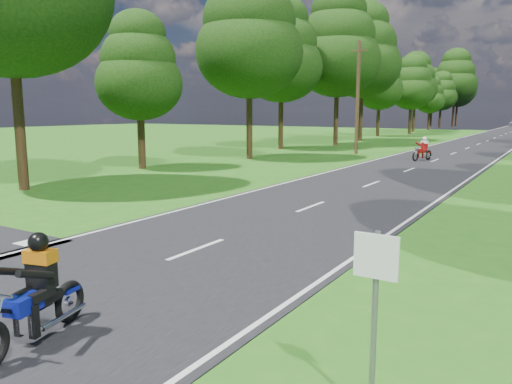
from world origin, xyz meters
The scene contains 7 objects.
ground centered at (0.00, 0.00, 0.00)m, with size 160.00×160.00×0.00m, color #246316.
main_road centered at (0.00, 50.00, 0.01)m, with size 7.00×140.00×0.02m, color black.
road_markings centered at (-0.14, 48.13, 0.02)m, with size 7.40×140.00×0.01m.
telegraph_pole centered at (-6.00, 28.00, 4.07)m, with size 1.20×0.26×8.00m.
road_sign centered at (5.50, -2.01, 1.34)m, with size 0.45×0.07×2.00m.
rider_near_blue centered at (1.06, -2.84, 0.78)m, with size 0.61×1.82×1.52m, color #0D1895, non-canonical shape.
rider_far_red centered at (-0.67, 25.45, 0.77)m, with size 0.60×1.80×1.50m, color #AB0D0D, non-canonical shape.
Camera 1 is at (6.99, -6.66, 3.17)m, focal length 35.00 mm.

